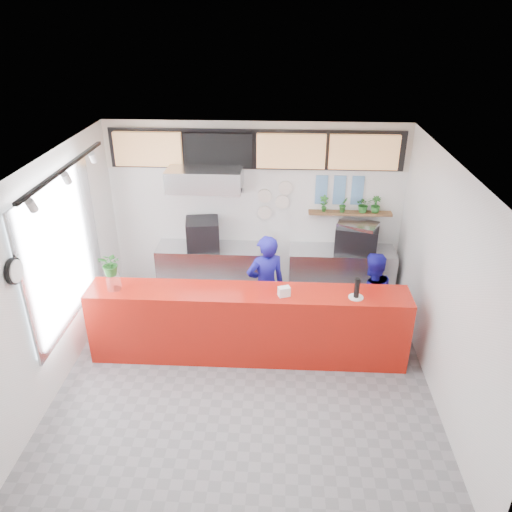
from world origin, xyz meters
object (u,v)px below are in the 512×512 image
at_px(panini_oven, 203,234).
at_px(staff_right, 370,298).
at_px(service_counter, 248,324).
at_px(staff_center, 266,286).
at_px(pepper_mill, 357,288).
at_px(espresso_machine, 357,238).

bearing_deg(panini_oven, staff_right, -34.75).
bearing_deg(service_counter, staff_center, 70.21).
bearing_deg(service_counter, staff_right, 15.88).
bearing_deg(staff_center, pepper_mill, 129.02).
distance_m(staff_center, pepper_mill, 1.51).
distance_m(service_counter, espresso_machine, 2.56).
relative_size(service_counter, espresso_machine, 6.51).
height_order(service_counter, staff_center, staff_center).
distance_m(service_counter, staff_center, 0.73).
height_order(service_counter, panini_oven, panini_oven).
bearing_deg(staff_right, panini_oven, -42.45).
bearing_deg(espresso_machine, staff_right, -74.84).
height_order(espresso_machine, staff_center, staff_center).
relative_size(espresso_machine, staff_center, 0.42).
xyz_separation_m(service_counter, staff_right, (1.79, 0.51, 0.19)).
height_order(staff_center, pepper_mill, staff_center).
height_order(staff_right, pepper_mill, staff_right).
relative_size(service_counter, panini_oven, 8.20).
height_order(espresso_machine, staff_right, staff_right).
bearing_deg(service_counter, pepper_mill, -3.46).
height_order(espresso_machine, pepper_mill, pepper_mill).
relative_size(espresso_machine, pepper_mill, 2.44).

